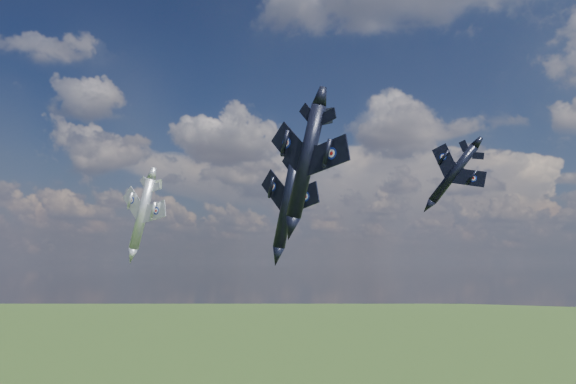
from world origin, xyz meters
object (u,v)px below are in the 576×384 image
at_px(jet_lead_navy, 288,202).
at_px(jet_high_navy, 453,174).
at_px(jet_right_navy, 306,161).
at_px(jet_left_silver, 142,214).

distance_m(jet_lead_navy, jet_high_navy, 22.57).
distance_m(jet_right_navy, jet_left_silver, 52.45).
xyz_separation_m(jet_high_navy, jet_left_silver, (-48.21, -3.91, -3.94)).
bearing_deg(jet_left_silver, jet_lead_navy, -0.74).
height_order(jet_lead_navy, jet_right_navy, jet_lead_navy).
xyz_separation_m(jet_lead_navy, jet_right_navy, (13.01, -25.57, 0.19)).
relative_size(jet_right_navy, jet_high_navy, 1.01).
height_order(jet_lead_navy, jet_left_silver, jet_left_silver).
distance_m(jet_lead_navy, jet_right_navy, 28.69).
bearing_deg(jet_right_navy, jet_left_silver, 162.31).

